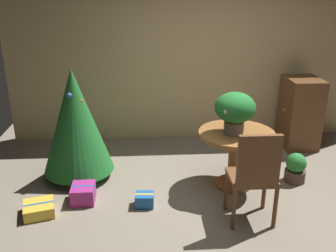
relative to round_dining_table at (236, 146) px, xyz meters
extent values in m
plane|color=#756B5B|center=(-0.18, -0.52, -0.53)|extent=(6.60, 6.60, 0.00)
cube|color=tan|center=(-0.18, 1.68, 0.77)|extent=(6.00, 0.10, 2.60)
cylinder|color=brown|center=(0.00, 0.00, -0.51)|extent=(0.45, 0.45, 0.04)
cylinder|color=brown|center=(0.00, 0.00, -0.18)|extent=(0.16, 0.16, 0.62)
cylinder|color=brown|center=(0.00, 0.00, 0.16)|extent=(0.91, 0.91, 0.05)
cylinder|color=#665B51|center=(-0.05, -0.04, 0.27)|extent=(0.23, 0.23, 0.16)
ellipsoid|color=#1E6628|center=(-0.05, -0.04, 0.51)|extent=(0.47, 0.47, 0.35)
sphere|color=#E5A8B2|center=(-0.18, -0.19, 0.52)|extent=(0.09, 0.09, 0.09)
sphere|color=#E5A8B2|center=(-0.10, 0.13, 0.52)|extent=(0.06, 0.06, 0.06)
cylinder|color=brown|center=(-0.21, -0.53, -0.29)|extent=(0.04, 0.04, 0.47)
cylinder|color=brown|center=(0.21, -0.53, -0.29)|extent=(0.04, 0.04, 0.47)
cylinder|color=brown|center=(-0.21, -0.89, -0.29)|extent=(0.04, 0.04, 0.47)
cylinder|color=brown|center=(0.21, -0.89, -0.29)|extent=(0.04, 0.04, 0.47)
cube|color=brown|center=(0.00, -0.71, -0.04)|extent=(0.47, 0.41, 0.05)
cube|color=brown|center=(0.00, -0.89, 0.25)|extent=(0.42, 0.05, 0.52)
cylinder|color=brown|center=(-1.95, 0.36, -0.47)|extent=(0.10, 0.10, 0.11)
cone|color=#1E6628|center=(-1.95, 0.36, 0.24)|extent=(0.89, 0.89, 1.33)
sphere|color=#2D51A8|center=(-1.98, 0.27, 0.60)|extent=(0.07, 0.07, 0.07)
sphere|color=silver|center=(-2.16, 0.31, 0.17)|extent=(0.07, 0.07, 0.07)
sphere|color=silver|center=(-1.97, 0.43, 0.65)|extent=(0.04, 0.04, 0.04)
sphere|color=red|center=(-1.76, 0.55, 0.00)|extent=(0.04, 0.04, 0.04)
sphere|color=red|center=(-1.85, 0.30, 0.52)|extent=(0.04, 0.04, 0.04)
cube|color=gold|center=(-2.26, -0.50, -0.46)|extent=(0.39, 0.39, 0.13)
cube|color=#1E569E|center=(-2.26, -0.50, -0.46)|extent=(0.32, 0.11, 0.13)
cube|color=#9E287A|center=(-1.82, -0.26, -0.43)|extent=(0.27, 0.30, 0.20)
cube|color=#1E569E|center=(-1.82, -0.26, -0.43)|extent=(0.26, 0.04, 0.20)
cube|color=#1E569E|center=(-1.11, -0.40, -0.45)|extent=(0.22, 0.19, 0.15)
cube|color=gold|center=(-1.11, -0.40, -0.45)|extent=(0.21, 0.04, 0.15)
cube|color=brown|center=(1.27, 1.18, 0.00)|extent=(0.49, 0.62, 1.06)
sphere|color=#B29338|center=(1.01, 1.18, 0.06)|extent=(0.04, 0.04, 0.04)
cylinder|color=#4C382D|center=(0.80, 0.05, -0.45)|extent=(0.26, 0.26, 0.16)
sphere|color=#287533|center=(0.80, 0.05, -0.27)|extent=(0.25, 0.25, 0.25)
camera|label=1|loc=(-1.08, -4.09, 1.83)|focal=40.19mm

